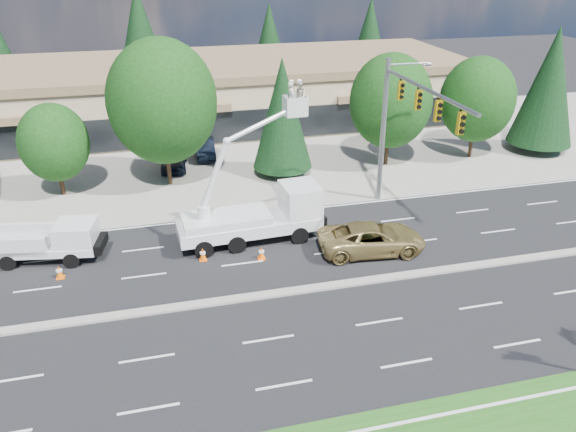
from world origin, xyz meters
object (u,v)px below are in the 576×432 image
object	(u,v)px
utility_pickup	(52,245)
minivan	(372,238)
signal_mast	(400,117)
bucket_truck	(264,207)

from	to	relation	value
utility_pickup	minivan	distance (m)	16.83
signal_mast	utility_pickup	world-z (taller)	signal_mast
utility_pickup	minivan	size ratio (longest dim) A/B	0.99
utility_pickup	signal_mast	bearing A→B (deg)	12.79
utility_pickup	minivan	bearing A→B (deg)	-1.28
utility_pickup	bucket_truck	distance (m)	11.24
signal_mast	bucket_truck	distance (m)	9.42
utility_pickup	bucket_truck	size ratio (longest dim) A/B	0.64
bucket_truck	minivan	size ratio (longest dim) A/B	1.54
utility_pickup	bucket_truck	world-z (taller)	bucket_truck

